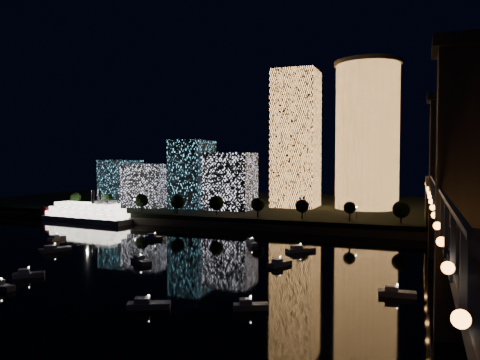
% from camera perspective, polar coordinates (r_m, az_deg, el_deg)
% --- Properties ---
extents(ground, '(520.00, 520.00, 0.00)m').
position_cam_1_polar(ground, '(124.56, -6.89, -11.46)').
color(ground, black).
rests_on(ground, ground).
extents(far_bank, '(420.00, 160.00, 5.00)m').
position_cam_1_polar(far_bank, '(274.07, 9.08, -3.39)').
color(far_bank, black).
rests_on(far_bank, ground).
extents(seawall, '(420.00, 6.00, 3.00)m').
position_cam_1_polar(seawall, '(199.13, 4.34, -5.81)').
color(seawall, '#6B5E4C').
rests_on(seawall, ground).
extents(tower_cylindrical, '(34.00, 34.00, 75.93)m').
position_cam_1_polar(tower_cylindrical, '(251.37, 15.24, 5.30)').
color(tower_cylindrical, '#FFA551').
rests_on(tower_cylindrical, far_bank).
extents(tower_rectangular, '(22.97, 22.97, 73.10)m').
position_cam_1_polar(tower_rectangular, '(254.80, 6.84, 4.98)').
color(tower_rectangular, '#FFA551').
rests_on(tower_rectangular, far_bank).
extents(midrise_blocks, '(90.40, 26.25, 35.77)m').
position_cam_1_polar(midrise_blocks, '(253.61, -7.59, 0.01)').
color(midrise_blocks, white).
rests_on(midrise_blocks, far_bank).
extents(truss_bridge, '(13.00, 266.00, 50.00)m').
position_cam_1_polar(truss_bridge, '(111.51, 25.20, -4.80)').
color(truss_bridge, '#172249').
rests_on(truss_bridge, ground).
extents(riverboat, '(54.32, 16.55, 16.11)m').
position_cam_1_polar(riverboat, '(241.59, -18.56, -3.86)').
color(riverboat, silver).
rests_on(riverboat, ground).
extents(motorboats, '(127.70, 81.03, 2.78)m').
position_cam_1_polar(motorboats, '(138.69, -8.63, -9.70)').
color(motorboats, silver).
rests_on(motorboats, ground).
extents(esplanade_trees, '(166.28, 6.86, 8.93)m').
position_cam_1_polar(esplanade_trees, '(213.49, -2.52, -2.84)').
color(esplanade_trees, black).
rests_on(esplanade_trees, far_bank).
extents(street_lamps, '(132.70, 0.70, 5.65)m').
position_cam_1_polar(street_lamps, '(221.34, -3.21, -3.03)').
color(street_lamps, black).
rests_on(street_lamps, far_bank).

